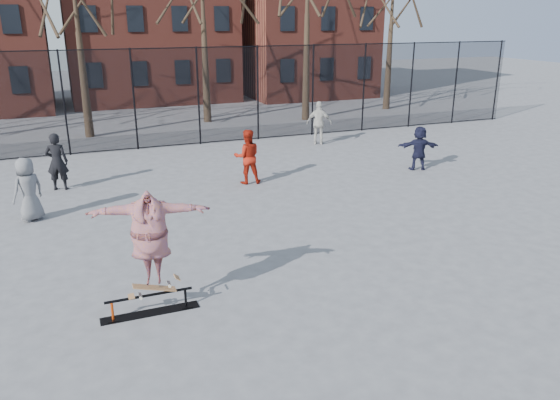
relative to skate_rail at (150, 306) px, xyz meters
name	(u,v)px	position (x,y,z in m)	size (l,w,h in m)	color
ground	(294,279)	(2.97, 0.29, -0.15)	(100.00, 100.00, 0.00)	slate
skate_rail	(150,306)	(0.00, 0.00, 0.00)	(1.78, 0.27, 0.39)	black
skateboard	(155,291)	(0.11, 0.00, 0.29)	(0.84, 0.20, 0.10)	olive
skater	(151,244)	(0.11, 0.00, 1.20)	(2.13, 0.58, 1.73)	#763D99
bystander_grey	(28,189)	(-2.17, 6.03, 0.70)	(0.84, 0.54, 1.71)	slate
bystander_black	(57,162)	(-1.44, 8.64, 0.75)	(0.66, 0.43, 1.80)	black
bystander_red	(247,157)	(4.24, 7.15, 0.73)	(0.85, 0.67, 1.76)	#9A1B0D
bystander_white	(319,123)	(8.83, 11.42, 0.75)	(1.06, 0.44, 1.81)	beige
bystander_navy	(419,148)	(10.35, 6.50, 0.62)	(1.44, 0.46, 1.55)	#181A31
fence	(169,97)	(2.96, 13.29, 1.90)	(34.03, 0.07, 4.00)	black
rowhouses	(136,0)	(3.69, 26.29, 5.91)	(29.00, 7.00, 13.00)	maroon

